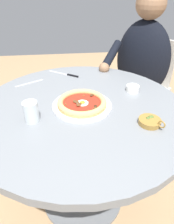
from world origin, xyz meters
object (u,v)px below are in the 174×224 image
at_px(dining_table, 81,127).
at_px(diner_person, 138,83).
at_px(ramekin_capers, 133,88).
at_px(pizza_on_plate, 82,103).
at_px(cafe_chair_diner, 145,81).
at_px(fork_utensil, 29,83).
at_px(water_glass, 31,113).
at_px(steak_knife, 68,75).
at_px(olive_pan, 150,121).

xyz_separation_m(dining_table, diner_person, (-0.56, 0.50, -0.05)).
height_order(ramekin_capers, diner_person, diner_person).
relative_size(dining_table, pizza_on_plate, 3.59).
bearing_deg(cafe_chair_diner, diner_person, -42.41).
distance_m(ramekin_capers, fork_utensil, 0.60).
relative_size(water_glass, cafe_chair_diner, 0.11).
xyz_separation_m(water_glass, fork_utensil, (-0.38, -0.06, -0.04)).
bearing_deg(diner_person, steak_knife, -71.76).
bearing_deg(ramekin_capers, pizza_on_plate, -66.77).
relative_size(dining_table, ramekin_capers, 14.82).
distance_m(steak_knife, olive_pan, 0.65).
height_order(dining_table, water_glass, water_glass).
relative_size(steak_knife, cafe_chair_diner, 0.22).
bearing_deg(cafe_chair_diner, water_glass, -47.00).
relative_size(water_glass, steak_knife, 0.51).
distance_m(dining_table, pizza_on_plate, 0.14).
height_order(olive_pan, cafe_chair_diner, cafe_chair_diner).
bearing_deg(diner_person, dining_table, -41.60).
xyz_separation_m(water_glass, ramekin_capers, (-0.22, 0.52, -0.02)).
bearing_deg(fork_utensil, water_glass, 9.03).
bearing_deg(ramekin_capers, steak_knife, -126.23).
bearing_deg(fork_utensil, pizza_on_plate, 45.32).
bearing_deg(olive_pan, pizza_on_plate, -121.76).
xyz_separation_m(pizza_on_plate, diner_person, (-0.56, 0.49, -0.20)).
distance_m(water_glass, steak_knife, 0.51).
xyz_separation_m(water_glass, olive_pan, (0.08, 0.51, -0.03)).
height_order(steak_knife, olive_pan, olive_pan).
distance_m(steak_knife, fork_utensil, 0.25).
relative_size(water_glass, diner_person, 0.08).
bearing_deg(cafe_chair_diner, dining_table, -41.73).
bearing_deg(diner_person, fork_utensil, -70.55).
relative_size(olive_pan, cafe_chair_diner, 0.13).
xyz_separation_m(ramekin_capers, cafe_chair_diner, (-0.54, 0.30, -0.23)).
bearing_deg(dining_table, olive_pan, 58.74).
bearing_deg(steak_knife, dining_table, 7.76).
relative_size(steak_knife, diner_person, 0.16).
relative_size(dining_table, steak_knife, 5.55).
relative_size(olive_pan, diner_person, 0.09).
bearing_deg(water_glass, dining_table, 113.26).
distance_m(fork_utensil, diner_person, 0.85).
bearing_deg(dining_table, water_glass, -66.74).
relative_size(dining_table, cafe_chair_diner, 1.23).
distance_m(dining_table, ramekin_capers, 0.35).
bearing_deg(cafe_chair_diner, steak_knife, -66.19).
height_order(pizza_on_plate, olive_pan, olive_pan).
distance_m(water_glass, diner_person, 1.00).
bearing_deg(olive_pan, dining_table, -121.26).
bearing_deg(olive_pan, water_glass, -98.67).
distance_m(steak_knife, ramekin_capers, 0.43).
distance_m(water_glass, ramekin_capers, 0.57).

